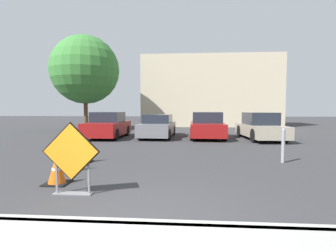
# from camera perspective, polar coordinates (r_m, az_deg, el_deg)

# --- Properties ---
(ground_plane) EXTENTS (96.00, 96.00, 0.00)m
(ground_plane) POSITION_cam_1_polar(r_m,az_deg,el_deg) (13.62, 1.03, -3.45)
(ground_plane) COLOR #333335
(curb_lip) EXTENTS (22.49, 0.20, 0.14)m
(curb_lip) POSITION_cam_1_polar(r_m,az_deg,el_deg) (3.93, -8.12, -20.75)
(curb_lip) COLOR #999993
(curb_lip) RESTS_ON ground_plane
(road_closed_sign) EXTENTS (1.16, 0.20, 1.45)m
(road_closed_sign) POSITION_cam_1_polar(r_m,az_deg,el_deg) (5.51, -20.32, -6.33)
(road_closed_sign) COLOR black
(road_closed_sign) RESTS_ON ground_plane
(traffic_cone_nearest) EXTENTS (0.53, 0.53, 0.68)m
(traffic_cone_nearest) POSITION_cam_1_polar(r_m,az_deg,el_deg) (6.51, -23.05, -8.72)
(traffic_cone_nearest) COLOR black
(traffic_cone_nearest) RESTS_ON ground_plane
(traffic_cone_second) EXTENTS (0.40, 0.40, 0.71)m
(traffic_cone_second) POSITION_cam_1_polar(r_m,az_deg,el_deg) (7.69, -20.13, -6.63)
(traffic_cone_second) COLOR black
(traffic_cone_second) RESTS_ON ground_plane
(traffic_cone_third) EXTENTS (0.48, 0.48, 0.82)m
(traffic_cone_third) POSITION_cam_1_polar(r_m,az_deg,el_deg) (8.76, -17.78, -4.97)
(traffic_cone_third) COLOR black
(traffic_cone_third) RESTS_ON ground_plane
(parked_car_nearest) EXTENTS (1.94, 4.06, 1.52)m
(parked_car_nearest) POSITION_cam_1_polar(r_m,az_deg,el_deg) (15.93, -12.98, 0.01)
(parked_car_nearest) COLOR maroon
(parked_car_nearest) RESTS_ON ground_plane
(parked_car_second) EXTENTS (1.95, 4.53, 1.37)m
(parked_car_second) POSITION_cam_1_polar(r_m,az_deg,el_deg) (15.84, -2.22, -0.14)
(parked_car_second) COLOR slate
(parked_car_second) RESTS_ON ground_plane
(parked_car_third) EXTENTS (2.01, 4.24, 1.52)m
(parked_car_third) POSITION_cam_1_polar(r_m,az_deg,el_deg) (15.51, 8.49, -0.02)
(parked_car_third) COLOR maroon
(parked_car_third) RESTS_ON ground_plane
(parked_car_fourth) EXTENTS (2.00, 4.55, 1.51)m
(parked_car_fourth) POSITION_cam_1_polar(r_m,az_deg,el_deg) (15.54, 19.45, -0.22)
(parked_car_fourth) COLOR #A39984
(parked_car_fourth) RESTS_ON ground_plane
(bollard_nearest) EXTENTS (0.12, 0.12, 1.09)m
(bollard_nearest) POSITION_cam_1_polar(r_m,az_deg,el_deg) (9.04, 23.79, -3.75)
(bollard_nearest) COLOR gray
(bollard_nearest) RESTS_ON ground_plane
(building_facade_backdrop) EXTENTS (13.39, 5.00, 6.87)m
(building_facade_backdrop) POSITION_cam_1_polar(r_m,az_deg,el_deg) (27.32, 9.03, 7.31)
(building_facade_backdrop) COLOR beige
(building_facade_backdrop) RESTS_ON ground_plane
(street_tree_behind_lot) EXTENTS (5.45, 5.45, 7.57)m
(street_tree_behind_lot) POSITION_cam_1_polar(r_m,az_deg,el_deg) (22.54, -17.62, 11.56)
(street_tree_behind_lot) COLOR #513823
(street_tree_behind_lot) RESTS_ON ground_plane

